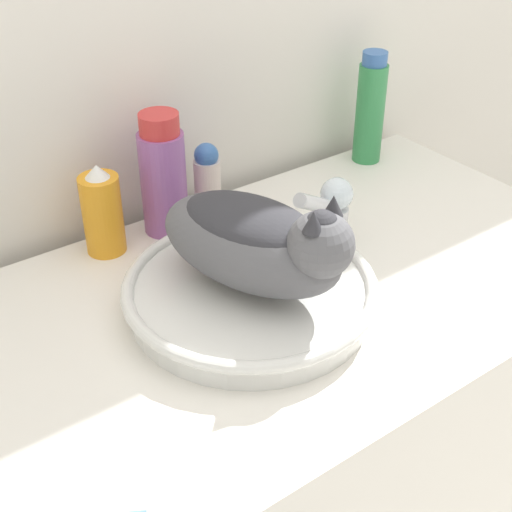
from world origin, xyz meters
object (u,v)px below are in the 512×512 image
at_px(shampoo_bottle_tall, 370,109).
at_px(mouthwash_bottle, 163,176).
at_px(cat, 257,239).
at_px(deodorant_stick, 207,180).
at_px(faucet, 333,208).
at_px(spray_bottle_trigger, 102,212).

xyz_separation_m(shampoo_bottle_tall, mouthwash_bottle, (-0.48, 0.00, -0.01)).
bearing_deg(shampoo_bottle_tall, mouthwash_bottle, 180.00).
distance_m(cat, deodorant_stick, 0.31).
relative_size(faucet, mouthwash_bottle, 0.65).
bearing_deg(cat, deodorant_stick, 142.19).
bearing_deg(shampoo_bottle_tall, deodorant_stick, 180.00).
distance_m(cat, faucet, 0.22).
distance_m(faucet, shampoo_bottle_tall, 0.36).
xyz_separation_m(cat, spray_bottle_trigger, (-0.11, 0.28, -0.05)).
bearing_deg(mouthwash_bottle, deodorant_stick, 0.00).
distance_m(cat, spray_bottle_trigger, 0.31).
height_order(deodorant_stick, mouthwash_bottle, mouthwash_bottle).
bearing_deg(cat, spray_bottle_trigger, -178.13).
height_order(spray_bottle_trigger, mouthwash_bottle, mouthwash_bottle).
bearing_deg(mouthwash_bottle, shampoo_bottle_tall, 0.00).
height_order(cat, deodorant_stick, cat).
bearing_deg(mouthwash_bottle, spray_bottle_trigger, 180.00).
xyz_separation_m(spray_bottle_trigger, deodorant_stick, (0.21, 0.00, -0.00)).
relative_size(cat, shampoo_bottle_tall, 1.53).
relative_size(shampoo_bottle_tall, deodorant_stick, 1.63).
height_order(cat, mouthwash_bottle, same).
bearing_deg(deodorant_stick, spray_bottle_trigger, 180.00).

